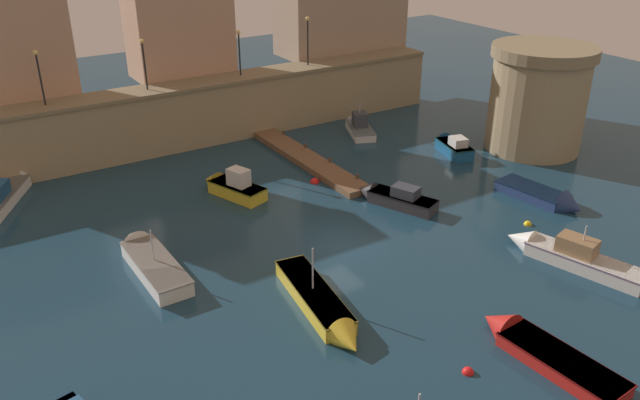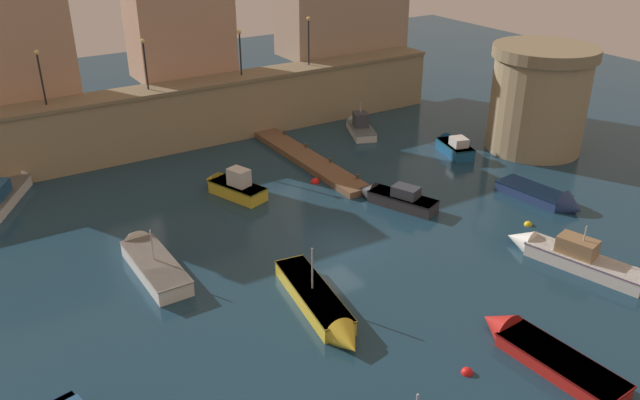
{
  "view_description": "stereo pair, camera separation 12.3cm",
  "coord_description": "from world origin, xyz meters",
  "px_view_note": "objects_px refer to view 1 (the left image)",
  "views": [
    {
      "loc": [
        -16.93,
        -25.3,
        17.24
      ],
      "look_at": [
        0.0,
        1.63,
        1.87
      ],
      "focal_mm": 36.19,
      "sensor_mm": 36.0,
      "label": 1
    },
    {
      "loc": [
        -16.83,
        -25.37,
        17.24
      ],
      "look_at": [
        0.0,
        1.63,
        1.87
      ],
      "focal_mm": 36.19,
      "sensor_mm": 36.0,
      "label": 2
    }
  ],
  "objects_px": {
    "moored_boat_1": "(567,254)",
    "moored_boat_8": "(231,186)",
    "moored_boat_6": "(149,259)",
    "quay_lamp_3": "(308,33)",
    "moored_boat_3": "(322,307)",
    "quay_lamp_2": "(239,45)",
    "fortress_tower": "(538,98)",
    "moored_boat_5": "(8,191)",
    "moored_boat_9": "(393,197)",
    "moored_boat_11": "(547,198)",
    "moored_boat_4": "(358,126)",
    "mooring_buoy_2": "(315,182)",
    "quay_lamp_1": "(144,56)",
    "moored_boat_0": "(451,145)",
    "mooring_buoy_1": "(468,373)",
    "quay_lamp_0": "(39,69)",
    "moored_boat_12": "(536,347)",
    "mooring_buoy_0": "(528,225)"
  },
  "relations": [
    {
      "from": "moored_boat_3",
      "to": "mooring_buoy_0",
      "type": "height_order",
      "value": "moored_boat_3"
    },
    {
      "from": "moored_boat_6",
      "to": "moored_boat_8",
      "type": "distance_m",
      "value": 9.07
    },
    {
      "from": "moored_boat_4",
      "to": "mooring_buoy_0",
      "type": "bearing_deg",
      "value": -160.5
    },
    {
      "from": "moored_boat_11",
      "to": "quay_lamp_1",
      "type": "bearing_deg",
      "value": -148.04
    },
    {
      "from": "moored_boat_12",
      "to": "mooring_buoy_1",
      "type": "bearing_deg",
      "value": 74.89
    },
    {
      "from": "moored_boat_8",
      "to": "mooring_buoy_1",
      "type": "xyz_separation_m",
      "value": [
        0.86,
        -20.07,
        -0.58
      ]
    },
    {
      "from": "moored_boat_1",
      "to": "moored_boat_6",
      "type": "xyz_separation_m",
      "value": [
        -18.16,
        11.03,
        -0.07
      ]
    },
    {
      "from": "moored_boat_1",
      "to": "moored_boat_8",
      "type": "relative_size",
      "value": 1.48
    },
    {
      "from": "quay_lamp_1",
      "to": "moored_boat_11",
      "type": "xyz_separation_m",
      "value": [
        17.35,
        -21.07,
        -6.61
      ]
    },
    {
      "from": "moored_boat_1",
      "to": "mooring_buoy_1",
      "type": "height_order",
      "value": "moored_boat_1"
    },
    {
      "from": "quay_lamp_1",
      "to": "quay_lamp_2",
      "type": "xyz_separation_m",
      "value": [
        7.2,
        0.0,
        -0.08
      ]
    },
    {
      "from": "fortress_tower",
      "to": "moored_boat_6",
      "type": "bearing_deg",
      "value": -177.86
    },
    {
      "from": "moored_boat_1",
      "to": "moored_boat_3",
      "type": "distance_m",
      "value": 13.26
    },
    {
      "from": "mooring_buoy_1",
      "to": "moored_boat_9",
      "type": "bearing_deg",
      "value": 63.26
    },
    {
      "from": "quay_lamp_2",
      "to": "mooring_buoy_2",
      "type": "relative_size",
      "value": 5.59
    },
    {
      "from": "quay_lamp_1",
      "to": "moored_boat_6",
      "type": "relative_size",
      "value": 0.51
    },
    {
      "from": "quay_lamp_1",
      "to": "moored_boat_4",
      "type": "relative_size",
      "value": 0.68
    },
    {
      "from": "moored_boat_4",
      "to": "mooring_buoy_1",
      "type": "distance_m",
      "value": 28.35
    },
    {
      "from": "moored_boat_4",
      "to": "moored_boat_3",
      "type": "bearing_deg",
      "value": 163.34
    },
    {
      "from": "fortress_tower",
      "to": "quay_lamp_1",
      "type": "height_order",
      "value": "quay_lamp_1"
    },
    {
      "from": "moored_boat_8",
      "to": "mooring_buoy_0",
      "type": "relative_size",
      "value": 10.99
    },
    {
      "from": "fortress_tower",
      "to": "mooring_buoy_2",
      "type": "relative_size",
      "value": 12.52
    },
    {
      "from": "quay_lamp_0",
      "to": "moored_boat_8",
      "type": "relative_size",
      "value": 0.72
    },
    {
      "from": "quay_lamp_0",
      "to": "moored_boat_0",
      "type": "distance_m",
      "value": 28.29
    },
    {
      "from": "moored_boat_0",
      "to": "moored_boat_11",
      "type": "height_order",
      "value": "moored_boat_0"
    },
    {
      "from": "moored_boat_5",
      "to": "moored_boat_9",
      "type": "height_order",
      "value": "moored_boat_5"
    },
    {
      "from": "moored_boat_6",
      "to": "mooring_buoy_1",
      "type": "bearing_deg",
      "value": -152.18
    },
    {
      "from": "moored_boat_1",
      "to": "moored_boat_8",
      "type": "xyz_separation_m",
      "value": [
        -11.0,
        16.6,
        0.07
      ]
    },
    {
      "from": "quay_lamp_0",
      "to": "moored_boat_4",
      "type": "bearing_deg",
      "value": -11.48
    },
    {
      "from": "moored_boat_5",
      "to": "moored_boat_11",
      "type": "relative_size",
      "value": 1.18
    },
    {
      "from": "moored_boat_6",
      "to": "moored_boat_12",
      "type": "xyz_separation_m",
      "value": [
        11.17,
        -15.13,
        -0.11
      ]
    },
    {
      "from": "quay_lamp_3",
      "to": "moored_boat_3",
      "type": "bearing_deg",
      "value": -119.89
    },
    {
      "from": "moored_boat_0",
      "to": "moored_boat_6",
      "type": "relative_size",
      "value": 0.62
    },
    {
      "from": "moored_boat_4",
      "to": "mooring_buoy_0",
      "type": "distance_m",
      "value": 18.04
    },
    {
      "from": "quay_lamp_0",
      "to": "moored_boat_8",
      "type": "xyz_separation_m",
      "value": [
        8.36,
        -9.75,
        -6.4
      ]
    },
    {
      "from": "quay_lamp_1",
      "to": "moored_boat_9",
      "type": "relative_size",
      "value": 0.65
    },
    {
      "from": "quay_lamp_2",
      "to": "moored_boat_1",
      "type": "xyz_separation_m",
      "value": [
        5.37,
        -26.35,
        -6.35
      ]
    },
    {
      "from": "mooring_buoy_2",
      "to": "quay_lamp_0",
      "type": "bearing_deg",
      "value": 141.38
    },
    {
      "from": "fortress_tower",
      "to": "moored_boat_11",
      "type": "relative_size",
      "value": 1.33
    },
    {
      "from": "moored_boat_6",
      "to": "mooring_buoy_2",
      "type": "height_order",
      "value": "moored_boat_6"
    },
    {
      "from": "moored_boat_9",
      "to": "moored_boat_11",
      "type": "bearing_deg",
      "value": -143.37
    },
    {
      "from": "quay_lamp_0",
      "to": "moored_boat_9",
      "type": "relative_size",
      "value": 0.66
    },
    {
      "from": "moored_boat_5",
      "to": "fortress_tower",
      "type": "bearing_deg",
      "value": -80.09
    },
    {
      "from": "quay_lamp_3",
      "to": "mooring_buoy_1",
      "type": "bearing_deg",
      "value": -109.73
    },
    {
      "from": "moored_boat_4",
      "to": "mooring_buoy_2",
      "type": "distance_m",
      "value": 10.41
    },
    {
      "from": "quay_lamp_2",
      "to": "moored_boat_6",
      "type": "distance_m",
      "value": 20.97
    },
    {
      "from": "fortress_tower",
      "to": "moored_boat_8",
      "type": "bearing_deg",
      "value": 168.56
    },
    {
      "from": "quay_lamp_0",
      "to": "quay_lamp_1",
      "type": "bearing_deg",
      "value": 0.0
    },
    {
      "from": "moored_boat_6",
      "to": "moored_boat_1",
      "type": "bearing_deg",
      "value": -122.39
    },
    {
      "from": "moored_boat_1",
      "to": "mooring_buoy_2",
      "type": "height_order",
      "value": "moored_boat_1"
    }
  ]
}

